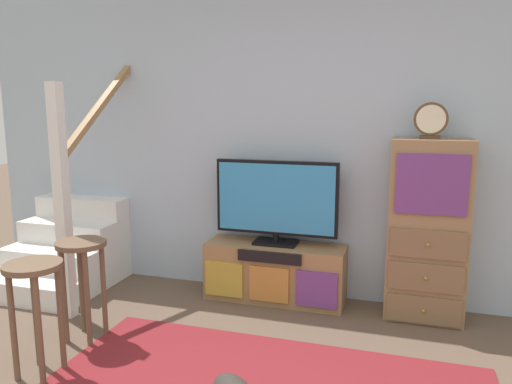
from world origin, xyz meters
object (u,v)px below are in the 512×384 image
at_px(bar_stool_far, 83,267).
at_px(desk_clock, 431,121).
at_px(television, 276,200).
at_px(bar_stool_near, 35,293).
at_px(media_console, 275,272).
at_px(side_cabinet, 427,231).

bearing_deg(bar_stool_far, desk_clock, 25.17).
xyz_separation_m(television, desk_clock, (1.16, -0.03, 0.66)).
height_order(television, desk_clock, desk_clock).
bearing_deg(bar_stool_near, media_console, 55.38).
distance_m(desk_clock, bar_stool_near, 2.89).
bearing_deg(bar_stool_near, side_cabinet, 34.64).
height_order(side_cabinet, bar_stool_near, side_cabinet).
distance_m(television, bar_stool_near, 1.93).
height_order(television, bar_stool_far, television).
relative_size(side_cabinet, desk_clock, 5.24).
relative_size(side_cabinet, bar_stool_near, 1.94).
relative_size(side_cabinet, bar_stool_far, 1.95).
height_order(television, bar_stool_near, television).
bearing_deg(side_cabinet, television, 179.34).
height_order(media_console, bar_stool_far, bar_stool_far).
bearing_deg(bar_stool_far, side_cabinet, 25.23).
height_order(television, side_cabinet, side_cabinet).
distance_m(media_console, bar_stool_far, 1.56).
relative_size(media_console, television, 1.14).
distance_m(television, side_cabinet, 1.20).
distance_m(media_console, desk_clock, 1.73).
relative_size(bar_stool_near, bar_stool_far, 1.00).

